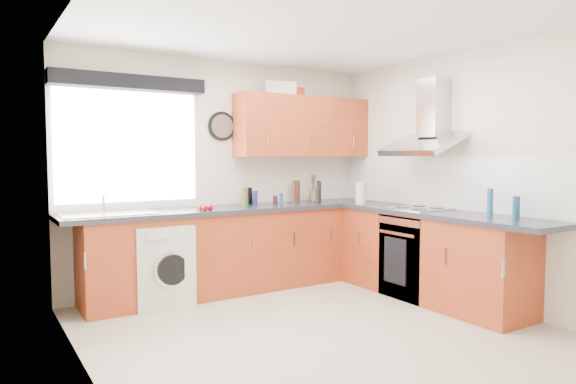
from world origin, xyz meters
TOP-DOWN VIEW (x-y plane):
  - ground_plane at (0.00, 0.00)m, footprint 3.60×3.60m
  - ceiling at (0.00, 0.00)m, footprint 3.60×3.60m
  - wall_back at (0.00, 1.80)m, footprint 3.60×0.02m
  - wall_front at (0.00, -1.80)m, footprint 3.60×0.02m
  - wall_left at (-1.80, 0.00)m, footprint 0.02×3.60m
  - wall_right at (1.80, 0.00)m, footprint 0.02×3.60m
  - window at (-1.05, 1.79)m, footprint 1.40×0.02m
  - window_blind at (-1.05, 1.70)m, footprint 1.50×0.18m
  - splashback at (1.79, 0.30)m, footprint 0.01×3.00m
  - base_cab_back at (-0.10, 1.51)m, footprint 3.00×0.58m
  - base_cab_corner at (1.50, 1.50)m, footprint 0.60×0.60m
  - base_cab_right at (1.51, 0.15)m, footprint 0.58×2.10m
  - worktop_back at (0.00, 1.50)m, footprint 3.60×0.62m
  - worktop_right at (1.50, 0.00)m, footprint 0.62×2.42m
  - sink at (-1.33, 1.50)m, footprint 0.84×0.46m
  - oven at (1.50, 0.30)m, footprint 0.56×0.58m
  - hob_plate at (1.50, 0.30)m, footprint 0.52×0.52m
  - extractor_hood at (1.60, 0.30)m, footprint 0.52×0.78m
  - upper_cabinets at (0.95, 1.62)m, footprint 1.70×0.35m
  - washing_machine at (-0.85, 1.40)m, footprint 0.63×0.61m
  - wall_clock at (-0.03, 1.76)m, footprint 0.32×0.04m
  - casserole at (0.64, 1.69)m, footprint 0.42×0.35m
  - storage_box at (0.84, 1.72)m, footprint 0.25×0.21m
  - utensil_pot at (1.15, 1.70)m, footprint 0.11×0.11m
  - kitchen_roll at (1.35, 1.05)m, footprint 0.12×0.12m
  - tomato_cluster at (-0.44, 1.30)m, footprint 0.18×0.18m
  - jar_0 at (1.07, 1.47)m, footprint 0.05×0.05m
  - jar_1 at (0.89, 1.66)m, footprint 0.07×0.07m
  - jar_2 at (0.06, 1.38)m, footprint 0.04×0.04m
  - jar_3 at (0.27, 1.59)m, footprint 0.06×0.06m
  - jar_4 at (0.07, 1.43)m, footprint 0.06×0.06m
  - jar_5 at (0.15, 1.60)m, footprint 0.07×0.07m
  - jar_6 at (0.86, 1.69)m, footprint 0.04×0.04m
  - jar_7 at (0.55, 1.47)m, footprint 0.04×0.04m
  - jar_8 at (0.54, 1.58)m, footprint 0.06×0.06m
  - jar_9 at (0.26, 1.68)m, footprint 0.06×0.06m
  - jar_10 at (0.97, 1.37)m, footprint 0.04×0.04m
  - bottle_0 at (1.55, -0.51)m, footprint 0.05×0.05m
  - bottle_1 at (1.59, -0.75)m, footprint 0.06×0.06m

SIDE VIEW (x-z plane):
  - ground_plane at x=0.00m, z-range 0.00..0.00m
  - washing_machine at x=-0.85m, z-range 0.00..0.79m
  - oven at x=1.50m, z-range 0.00..0.85m
  - base_cab_back at x=-0.10m, z-range 0.00..0.86m
  - base_cab_corner at x=1.50m, z-range 0.00..0.86m
  - base_cab_right at x=1.51m, z-range 0.00..0.86m
  - worktop_back at x=0.00m, z-range 0.86..0.91m
  - worktop_right at x=1.50m, z-range 0.86..0.91m
  - hob_plate at x=1.50m, z-range 0.91..0.92m
  - tomato_cluster at x=-0.44m, z-range 0.91..0.97m
  - sink at x=-1.33m, z-range 0.90..1.00m
  - jar_5 at x=0.15m, z-range 0.91..1.00m
  - jar_8 at x=0.54m, z-range 0.91..1.01m
  - jar_2 at x=0.06m, z-range 0.91..1.04m
  - utensil_pot at x=1.15m, z-range 0.91..1.04m
  - jar_7 at x=0.55m, z-range 0.91..1.04m
  - jar_3 at x=0.27m, z-range 0.91..1.07m
  - jar_9 at x=0.26m, z-range 0.91..1.10m
  - bottle_1 at x=1.59m, z-range 0.91..1.11m
  - jar_10 at x=0.97m, z-range 0.91..1.11m
  - jar_4 at x=0.07m, z-range 0.91..1.12m
  - kitchen_roll at x=1.35m, z-range 0.91..1.16m
  - jar_6 at x=0.86m, z-range 0.91..1.16m
  - bottle_0 at x=1.55m, z-range 0.91..1.17m
  - jar_1 at x=0.89m, z-range 0.91..1.17m
  - jar_0 at x=1.07m, z-range 0.91..1.17m
  - splashback at x=1.79m, z-range 0.91..1.45m
  - wall_back at x=0.00m, z-range 0.00..2.50m
  - wall_front at x=0.00m, z-range 0.00..2.50m
  - wall_left at x=-1.80m, z-range 0.00..2.50m
  - wall_right at x=1.80m, z-range 0.00..2.50m
  - window at x=-1.05m, z-range 1.00..2.10m
  - extractor_hood at x=1.60m, z-range 1.44..2.10m
  - wall_clock at x=-0.03m, z-range 1.62..1.95m
  - upper_cabinets at x=0.95m, z-range 1.45..2.15m
  - window_blind at x=-1.05m, z-range 2.11..2.25m
  - storage_box at x=0.84m, z-range 2.15..2.26m
  - casserole at x=0.64m, z-range 2.15..2.30m
  - ceiling at x=0.00m, z-range 2.49..2.51m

